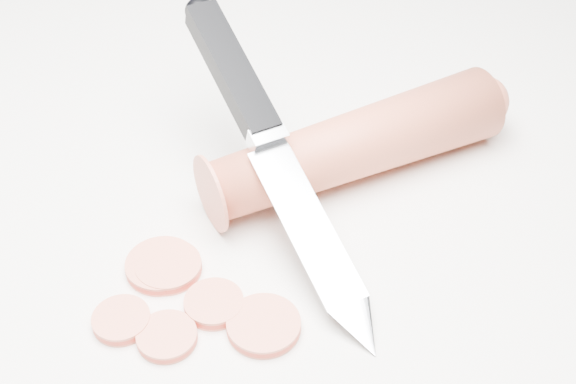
% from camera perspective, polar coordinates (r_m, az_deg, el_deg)
% --- Properties ---
extents(ground, '(2.40, 2.40, 0.00)m').
position_cam_1_polar(ground, '(0.45, -7.51, -4.87)').
color(ground, white).
rests_on(ground, ground).
extents(carrot, '(0.14, 0.17, 0.04)m').
position_cam_1_polar(carrot, '(0.48, 4.80, 3.35)').
color(carrot, '#BE4D32').
rests_on(carrot, ground).
extents(carrot_slice_0, '(0.03, 0.03, 0.01)m').
position_cam_1_polar(carrot_slice_0, '(0.42, -11.77, -8.92)').
color(carrot_slice_0, '#D46349').
rests_on(carrot_slice_0, ground).
extents(carrot_slice_1, '(0.04, 0.04, 0.01)m').
position_cam_1_polar(carrot_slice_1, '(0.41, -1.74, -9.47)').
color(carrot_slice_1, '#D46349').
rests_on(carrot_slice_1, ground).
extents(carrot_slice_2, '(0.03, 0.03, 0.01)m').
position_cam_1_polar(carrot_slice_2, '(0.41, -8.61, -10.14)').
color(carrot_slice_2, '#D46349').
rests_on(carrot_slice_2, ground).
extents(carrot_slice_3, '(0.04, 0.04, 0.01)m').
position_cam_1_polar(carrot_slice_3, '(0.44, -8.50, -5.29)').
color(carrot_slice_3, '#D46349').
rests_on(carrot_slice_3, ground).
extents(carrot_slice_4, '(0.04, 0.04, 0.01)m').
position_cam_1_polar(carrot_slice_4, '(0.44, -8.97, -5.19)').
color(carrot_slice_4, '#D46349').
rests_on(carrot_slice_4, ground).
extents(carrot_slice_5, '(0.03, 0.03, 0.01)m').
position_cam_1_polar(carrot_slice_5, '(0.42, -5.29, -7.93)').
color(carrot_slice_5, '#D46349').
rests_on(carrot_slice_5, ground).
extents(kitchen_knife, '(0.20, 0.16, 0.09)m').
position_cam_1_polar(kitchen_knife, '(0.44, -0.73, 2.69)').
color(kitchen_knife, silver).
rests_on(kitchen_knife, ground).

